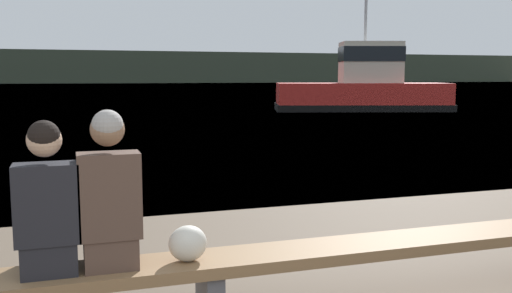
# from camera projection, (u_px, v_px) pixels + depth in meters

# --- Properties ---
(water_surface) EXTENTS (240.00, 240.00, 0.00)m
(water_surface) POSITION_uv_depth(u_px,v_px,m) (71.00, 84.00, 119.87)
(water_surface) COLOR #386084
(water_surface) RESTS_ON ground
(far_shoreline) EXTENTS (600.00, 12.00, 7.40)m
(far_shoreline) POSITION_uv_depth(u_px,v_px,m) (70.00, 67.00, 131.82)
(far_shoreline) COLOR #384233
(far_shoreline) RESTS_ON ground
(bench_main) EXTENTS (6.81, 0.44, 0.45)m
(bench_main) POSITION_uv_depth(u_px,v_px,m) (210.00, 269.00, 3.84)
(bench_main) COLOR brown
(bench_main) RESTS_ON ground
(person_left) EXTENTS (0.38, 0.43, 0.96)m
(person_left) POSITION_uv_depth(u_px,v_px,m) (48.00, 209.00, 3.48)
(person_left) COLOR black
(person_left) RESTS_ON bench_main
(person_right) EXTENTS (0.38, 0.43, 1.01)m
(person_right) POSITION_uv_depth(u_px,v_px,m) (109.00, 200.00, 3.59)
(person_right) COLOR #4C382D
(person_right) RESTS_ON bench_main
(shopping_bag) EXTENTS (0.25, 0.20, 0.24)m
(shopping_bag) POSITION_uv_depth(u_px,v_px,m) (188.00, 243.00, 3.75)
(shopping_bag) COLOR beige
(shopping_bag) RESTS_ON bench_main
(tugboat_red) EXTENTS (8.81, 5.31, 6.21)m
(tugboat_red) POSITION_uv_depth(u_px,v_px,m) (364.00, 89.00, 27.55)
(tugboat_red) COLOR red
(tugboat_red) RESTS_ON water_surface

